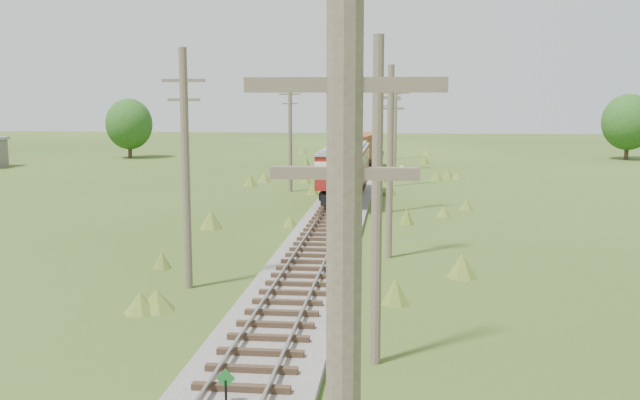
# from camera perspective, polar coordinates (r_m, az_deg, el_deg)

# --- Properties ---
(railbed_main) EXTENTS (3.60, 96.00, 0.57)m
(railbed_main) POSITION_cam_1_polar(r_m,az_deg,el_deg) (48.31, 1.85, -0.10)
(railbed_main) COLOR #605B54
(railbed_main) RESTS_ON ground
(switch_marker) EXTENTS (0.45, 0.06, 1.08)m
(switch_marker) POSITION_cam_1_polar(r_m,az_deg,el_deg) (16.96, -7.55, -14.62)
(switch_marker) COLOR black
(switch_marker) RESTS_ON ground
(streetcar) EXTENTS (2.90, 12.38, 5.64)m
(streetcar) POSITION_cam_1_polar(r_m,az_deg,el_deg) (49.57, 2.00, 2.95)
(streetcar) COLOR black
(streetcar) RESTS_ON ground
(gondola) EXTENTS (4.21, 9.32, 2.99)m
(gondola) POSITION_cam_1_polar(r_m,az_deg,el_deg) (71.87, 3.31, 4.23)
(gondola) COLOR black
(gondola) RESTS_ON ground
(gravel_pile) EXTENTS (3.02, 3.20, 1.10)m
(gravel_pile) POSITION_cam_1_polar(r_m,az_deg,el_deg) (64.95, 6.64, 2.28)
(gravel_pile) COLOR gray
(gravel_pile) RESTS_ON ground
(utility_pole_r_1) EXTENTS (0.30, 0.30, 8.80)m
(utility_pole_r_1) POSITION_cam_1_polar(r_m,az_deg,el_deg) (18.88, 4.57, -0.32)
(utility_pole_r_1) COLOR brown
(utility_pole_r_1) RESTS_ON ground
(utility_pole_r_2) EXTENTS (1.60, 0.30, 8.60)m
(utility_pole_r_2) POSITION_cam_1_polar(r_m,az_deg,el_deg) (31.79, 5.62, 3.19)
(utility_pole_r_2) COLOR brown
(utility_pole_r_2) RESTS_ON ground
(utility_pole_r_3) EXTENTS (1.60, 0.30, 9.00)m
(utility_pole_r_3) POSITION_cam_1_polar(r_m,az_deg,el_deg) (44.74, 5.68, 4.91)
(utility_pole_r_3) COLOR brown
(utility_pole_r_3) RESTS_ON ground
(utility_pole_r_4) EXTENTS (1.60, 0.30, 8.40)m
(utility_pole_r_4) POSITION_cam_1_polar(r_m,az_deg,el_deg) (57.74, 5.61, 5.35)
(utility_pole_r_4) COLOR brown
(utility_pole_r_4) RESTS_ON ground
(utility_pole_r_5) EXTENTS (1.60, 0.30, 8.90)m
(utility_pole_r_5) POSITION_cam_1_polar(r_m,az_deg,el_deg) (70.71, 6.06, 6.08)
(utility_pole_r_5) COLOR brown
(utility_pole_r_5) RESTS_ON ground
(utility_pole_r_6) EXTENTS (1.60, 0.30, 8.70)m
(utility_pole_r_6) POSITION_cam_1_polar(r_m,az_deg,el_deg) (83.71, 5.95, 6.34)
(utility_pole_r_6) COLOR brown
(utility_pole_r_6) RESTS_ON ground
(utility_pole_l_a) EXTENTS (1.60, 0.30, 9.00)m
(utility_pole_l_a) POSITION_cam_1_polar(r_m,az_deg,el_deg) (26.95, -10.70, 2.62)
(utility_pole_l_a) COLOR brown
(utility_pole_l_a) RESTS_ON ground
(utility_pole_l_b) EXTENTS (1.60, 0.30, 8.60)m
(utility_pole_l_b) POSITION_cam_1_polar(r_m,az_deg,el_deg) (54.35, -2.40, 5.31)
(utility_pole_l_b) COLOR brown
(utility_pole_l_b) RESTS_ON ground
(tree_mid_a) EXTENTS (5.46, 5.46, 7.03)m
(tree_mid_a) POSITION_cam_1_polar(r_m,az_deg,el_deg) (87.63, -15.03, 5.89)
(tree_mid_a) COLOR #38281C
(tree_mid_a) RESTS_ON ground
(tree_mid_b) EXTENTS (5.88, 5.88, 7.57)m
(tree_mid_b) POSITION_cam_1_polar(r_m,az_deg,el_deg) (89.68, 23.43, 5.74)
(tree_mid_b) COLOR #38281C
(tree_mid_b) RESTS_ON ground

